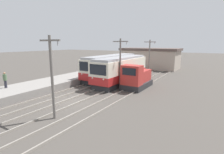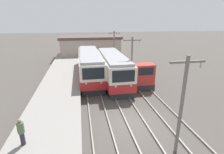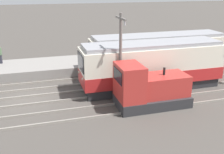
{
  "view_description": "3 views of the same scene",
  "coord_description": "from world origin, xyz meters",
  "views": [
    {
      "loc": [
        11.76,
        -11.68,
        5.51
      ],
      "look_at": [
        0.95,
        5.78,
        1.51
      ],
      "focal_mm": 28.0,
      "sensor_mm": 36.0,
      "label": 1
    },
    {
      "loc": [
        -3.79,
        -11.57,
        7.82
      ],
      "look_at": [
        -0.49,
        6.38,
        1.74
      ],
      "focal_mm": 28.0,
      "sensor_mm": 36.0,
      "label": 2
    },
    {
      "loc": [
        17.98,
        1.14,
        7.74
      ],
      "look_at": [
        0.51,
        6.19,
        1.31
      ],
      "focal_mm": 42.0,
      "sensor_mm": 36.0,
      "label": 3
    }
  ],
  "objects": [
    {
      "name": "catenary_mast_mid",
      "position": [
        1.71,
        6.44,
        3.33
      ],
      "size": [
        2.0,
        0.2,
        6.05
      ],
      "color": "slate",
      "rests_on": "ground"
    },
    {
      "name": "track_left",
      "position": [
        -2.6,
        0.0,
        0.07
      ],
      "size": [
        1.54,
        60.0,
        0.14
      ],
      "color": "gray",
      "rests_on": "ground"
    },
    {
      "name": "person_on_platform",
      "position": [
        -7.37,
        -2.28,
        1.74
      ],
      "size": [
        0.38,
        0.38,
        1.69
      ],
      "color": "#282833",
      "rests_on": "platform_left"
    },
    {
      "name": "track_right",
      "position": [
        3.2,
        0.0,
        0.07
      ],
      "size": [
        1.54,
        60.0,
        0.14
      ],
      "color": "gray",
      "rests_on": "ground"
    },
    {
      "name": "ground_plane",
      "position": [
        0.0,
        0.0,
        0.0
      ],
      "size": [
        200.0,
        200.0,
        0.0
      ],
      "primitive_type": "plane",
      "color": "#47423D"
    },
    {
      "name": "commuter_train_left",
      "position": [
        -2.6,
        11.38,
        1.7
      ],
      "size": [
        2.84,
        12.28,
        3.67
      ],
      "color": "#28282B",
      "rests_on": "ground"
    },
    {
      "name": "shunting_locomotive",
      "position": [
        3.2,
        7.94,
        1.21
      ],
      "size": [
        2.4,
        4.89,
        3.0
      ],
      "color": "#28282B",
      "rests_on": "ground"
    },
    {
      "name": "commuter_train_center",
      "position": [
        0.2,
        9.47,
        1.7
      ],
      "size": [
        2.84,
        11.15,
        3.65
      ],
      "color": "#28282B",
      "rests_on": "ground"
    },
    {
      "name": "platform_left",
      "position": [
        -6.25,
        0.0,
        0.41
      ],
      "size": [
        4.5,
        54.0,
        0.82
      ],
      "primitive_type": "cube",
      "color": "gray",
      "rests_on": "ground"
    },
    {
      "name": "track_center",
      "position": [
        0.2,
        0.0,
        0.07
      ],
      "size": [
        1.54,
        60.0,
        0.14
      ],
      "color": "gray",
      "rests_on": "ground"
    }
  ]
}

